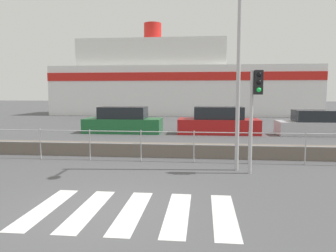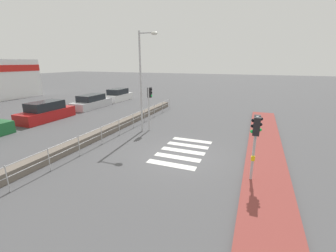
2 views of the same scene
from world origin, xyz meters
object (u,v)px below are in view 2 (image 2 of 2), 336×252
object	(u,v)px
traffic_light_far	(149,99)
parked_car_red	(46,112)
parked_car_white	(118,96)
parked_car_silver	(92,102)
streetlamp	(144,72)
traffic_light_near	(256,132)

from	to	relation	value
traffic_light_far	parked_car_red	distance (m)	9.28
traffic_light_far	parked_car_white	world-z (taller)	traffic_light_far
traffic_light_far	parked_car_silver	size ratio (longest dim) A/B	0.65
streetlamp	parked_car_silver	bearing A→B (deg)	59.22
traffic_light_near	streetlamp	xyz separation A→B (m)	(4.45, 7.00, 1.89)
traffic_light_near	parked_car_white	bearing A→B (deg)	47.49
traffic_light_far	streetlamp	xyz separation A→B (m)	(-0.45, 0.15, 1.81)
traffic_light_near	traffic_light_far	world-z (taller)	traffic_light_far
traffic_light_near	traffic_light_far	bearing A→B (deg)	54.45
parked_car_silver	traffic_light_near	bearing A→B (deg)	-121.51
traffic_light_near	parked_car_red	xyz separation A→B (m)	(4.30, 15.98, -1.45)
traffic_light_near	parked_car_white	xyz separation A→B (m)	(14.65, 15.98, -1.48)
parked_car_red	parked_car_white	bearing A→B (deg)	-0.00
streetlamp	parked_car_white	world-z (taller)	streetlamp
traffic_light_far	streetlamp	world-z (taller)	streetlamp
parked_car_silver	parked_car_red	bearing A→B (deg)	180.00
parked_car_silver	traffic_light_far	bearing A→B (deg)	-118.24
parked_car_red	parked_car_white	size ratio (longest dim) A/B	1.11
streetlamp	parked_car_red	bearing A→B (deg)	90.93
parked_car_white	parked_car_silver	bearing A→B (deg)	180.00
streetlamp	traffic_light_near	bearing A→B (deg)	-122.44
traffic_light_near	parked_car_silver	xyz separation A→B (m)	(9.80, 15.98, -1.51)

